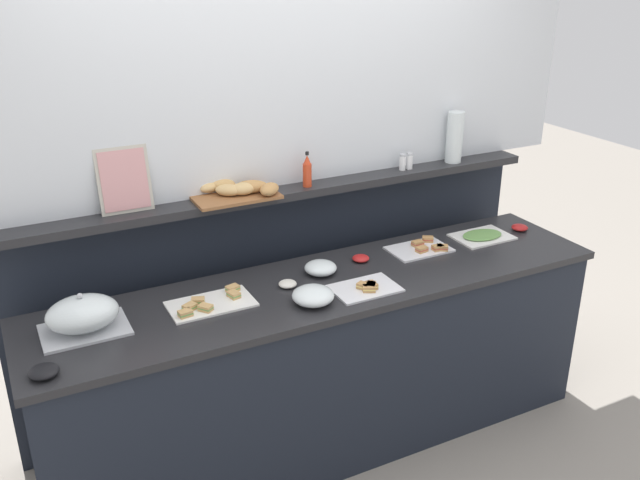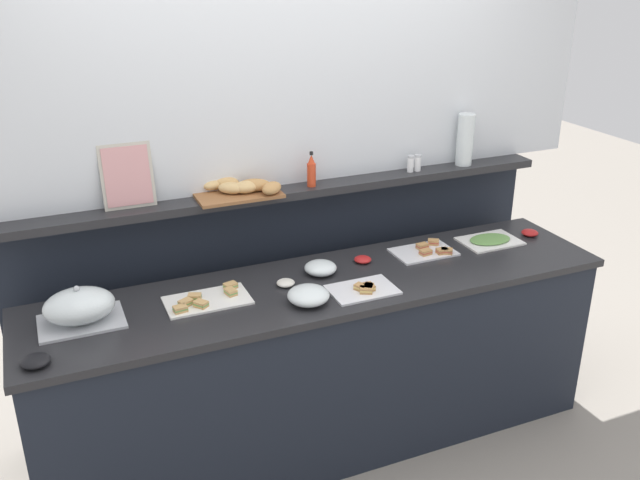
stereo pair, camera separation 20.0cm
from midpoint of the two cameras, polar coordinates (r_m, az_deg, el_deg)
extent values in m
plane|color=gray|center=(4.12, -1.59, -11.30)|extent=(12.00, 12.00, 0.00)
cube|color=black|center=(3.42, 2.12, -10.53)|extent=(2.69, 0.59, 0.86)
cube|color=#232326|center=(3.20, 2.24, -3.83)|extent=(2.73, 0.63, 0.03)
cube|color=black|center=(3.73, -1.08, -4.59)|extent=(2.80, 0.08, 1.19)
cube|color=#232326|center=(3.44, -0.84, 4.14)|extent=(2.80, 0.22, 0.04)
cube|color=silver|center=(3.35, -1.38, 16.01)|extent=(3.40, 0.08, 1.37)
cube|color=silver|center=(3.54, 10.10, -1.00)|extent=(0.31, 0.20, 0.01)
cube|color=#B7844C|center=(3.53, 11.62, -1.03)|extent=(0.06, 0.04, 0.01)
cube|color=#B24738|center=(3.53, 11.63, -0.91)|extent=(0.06, 0.04, 0.01)
cube|color=#B7844C|center=(3.53, 11.64, -0.79)|extent=(0.06, 0.04, 0.01)
cube|color=#B7844C|center=(3.50, 10.29, -1.13)|extent=(0.06, 0.05, 0.01)
cube|color=#B24738|center=(3.50, 10.30, -1.01)|extent=(0.06, 0.05, 0.01)
cube|color=#B7844C|center=(3.50, 10.31, -0.89)|extent=(0.06, 0.05, 0.01)
cube|color=#B7844C|center=(3.63, 10.86, -0.30)|extent=(0.07, 0.06, 0.01)
cube|color=#B24738|center=(3.63, 10.87, -0.19)|extent=(0.07, 0.06, 0.01)
cube|color=#B7844C|center=(3.62, 10.88, -0.07)|extent=(0.07, 0.06, 0.01)
cube|color=#B7844C|center=(3.54, 11.98, -1.03)|extent=(0.07, 0.06, 0.01)
cube|color=#B24738|center=(3.53, 11.99, -0.91)|extent=(0.07, 0.06, 0.01)
cube|color=#B7844C|center=(3.53, 12.00, -0.80)|extent=(0.07, 0.06, 0.01)
cube|color=#B7844C|center=(3.57, 10.00, -0.63)|extent=(0.06, 0.04, 0.01)
cube|color=#B24738|center=(3.57, 10.01, -0.51)|extent=(0.06, 0.04, 0.01)
cube|color=#B7844C|center=(3.56, 10.02, -0.40)|extent=(0.06, 0.04, 0.01)
cube|color=silver|center=(3.13, 5.35, -4.12)|extent=(0.30, 0.21, 0.01)
cube|color=#B7844C|center=(3.09, 5.67, -4.27)|extent=(0.07, 0.06, 0.01)
cube|color=#E5C666|center=(3.09, 5.67, -4.14)|extent=(0.07, 0.06, 0.01)
cube|color=#B7844C|center=(3.08, 5.68, -4.00)|extent=(0.07, 0.06, 0.01)
cube|color=#B7844C|center=(3.11, 5.85, -4.06)|extent=(0.07, 0.07, 0.01)
cube|color=#E5C666|center=(3.11, 5.85, -3.93)|extent=(0.07, 0.07, 0.01)
cube|color=#B7844C|center=(3.10, 5.86, -3.80)|extent=(0.07, 0.07, 0.01)
cube|color=#B7844C|center=(3.12, 5.88, -4.01)|extent=(0.04, 0.06, 0.01)
cube|color=#E5C666|center=(3.11, 5.89, -3.88)|extent=(0.04, 0.06, 0.01)
cube|color=#B7844C|center=(3.11, 5.89, -3.75)|extent=(0.04, 0.06, 0.01)
cube|color=#B7844C|center=(3.11, 5.24, -4.05)|extent=(0.06, 0.07, 0.01)
cube|color=#E5C666|center=(3.11, 5.24, -3.92)|extent=(0.06, 0.07, 0.01)
cube|color=#B7844C|center=(3.10, 5.25, -3.79)|extent=(0.06, 0.07, 0.01)
cube|color=white|center=(3.05, -7.38, -4.98)|extent=(0.37, 0.21, 0.01)
cube|color=tan|center=(2.99, -7.86, -5.40)|extent=(0.07, 0.07, 0.01)
cube|color=#66994C|center=(2.98, -7.87, -5.26)|extent=(0.07, 0.07, 0.01)
cube|color=tan|center=(2.98, -7.87, -5.13)|extent=(0.07, 0.07, 0.01)
cube|color=tan|center=(3.13, -5.54, -3.91)|extent=(0.06, 0.05, 0.01)
cube|color=#66994C|center=(3.12, -5.55, -3.78)|extent=(0.06, 0.05, 0.01)
cube|color=tan|center=(3.12, -5.56, -3.65)|extent=(0.06, 0.05, 0.01)
cube|color=tan|center=(3.05, -8.42, -4.82)|extent=(0.07, 0.06, 0.01)
cube|color=#66994C|center=(3.04, -8.43, -4.68)|extent=(0.07, 0.06, 0.01)
cube|color=tan|center=(3.04, -8.44, -4.55)|extent=(0.07, 0.06, 0.01)
cube|color=tan|center=(3.07, -5.50, -4.42)|extent=(0.05, 0.06, 0.01)
cube|color=#66994C|center=(3.07, -5.50, -4.29)|extent=(0.05, 0.06, 0.01)
cube|color=tan|center=(3.07, -5.51, -4.15)|extent=(0.05, 0.06, 0.01)
cube|color=tan|center=(3.01, -9.10, -5.28)|extent=(0.07, 0.06, 0.01)
cube|color=#66994C|center=(3.00, -9.11, -5.14)|extent=(0.07, 0.06, 0.01)
cube|color=tan|center=(3.00, -9.12, -5.01)|extent=(0.07, 0.06, 0.01)
cube|color=tan|center=(2.96, -9.50, -5.77)|extent=(0.06, 0.05, 0.01)
cube|color=#66994C|center=(2.96, -9.51, -5.64)|extent=(0.06, 0.05, 0.01)
cube|color=tan|center=(2.95, -9.52, -5.50)|extent=(0.06, 0.05, 0.01)
cube|color=white|center=(3.75, 15.28, -0.11)|extent=(0.30, 0.22, 0.01)
ellipsoid|color=#66994C|center=(3.75, 15.30, 0.05)|extent=(0.23, 0.15, 0.01)
cube|color=#B7BABF|center=(2.99, -17.20, -6.47)|extent=(0.34, 0.24, 0.01)
ellipsoid|color=silver|center=(2.95, -17.37, -5.21)|extent=(0.29, 0.23, 0.14)
sphere|color=#B7BABF|center=(2.92, -17.55, -3.85)|extent=(0.02, 0.02, 0.02)
ellipsoid|color=silver|center=(3.26, 1.80, -2.32)|extent=(0.15, 0.15, 0.06)
ellipsoid|color=#F28C4C|center=(3.27, 1.80, -2.50)|extent=(0.12, 0.12, 0.04)
ellipsoid|color=silver|center=(3.00, 0.96, -4.60)|extent=(0.18, 0.18, 0.07)
ellipsoid|color=#599959|center=(3.00, 0.95, -4.82)|extent=(0.14, 0.14, 0.04)
ellipsoid|color=black|center=(2.75, -20.41, -9.33)|extent=(0.11, 0.11, 0.04)
ellipsoid|color=red|center=(3.89, 18.29, 0.55)|extent=(0.09, 0.09, 0.03)
ellipsoid|color=silver|center=(3.15, -1.02, -3.57)|extent=(0.08, 0.08, 0.03)
ellipsoid|color=red|center=(3.40, 5.22, -1.63)|extent=(0.08, 0.08, 0.03)
cylinder|color=red|center=(3.42, 0.98, 5.35)|extent=(0.04, 0.04, 0.12)
cone|color=red|center=(3.39, 0.99, 6.64)|extent=(0.04, 0.04, 0.04)
cylinder|color=black|center=(3.39, 0.99, 7.14)|extent=(0.02, 0.02, 0.02)
cylinder|color=white|center=(3.70, 9.00, 6.11)|extent=(0.03, 0.03, 0.08)
cylinder|color=#B7BABF|center=(3.68, 9.04, 6.76)|extent=(0.03, 0.03, 0.01)
cylinder|color=white|center=(3.72, 9.58, 6.18)|extent=(0.03, 0.03, 0.08)
cylinder|color=#B7BABF|center=(3.71, 9.62, 6.82)|extent=(0.03, 0.03, 0.01)
cube|color=brown|center=(3.32, -5.12, 3.81)|extent=(0.40, 0.26, 0.02)
ellipsoid|color=#B7844C|center=(3.27, -2.24, 4.27)|extent=(0.14, 0.14, 0.06)
ellipsoid|color=tan|center=(3.36, -6.83, 4.61)|extent=(0.17, 0.14, 0.05)
ellipsoid|color=tan|center=(3.29, -5.56, 4.25)|extent=(0.15, 0.13, 0.05)
ellipsoid|color=#B7844C|center=(3.32, -3.71, 4.51)|extent=(0.17, 0.13, 0.06)
ellipsoid|color=tan|center=(3.29, -4.42, 4.34)|extent=(0.13, 0.09, 0.06)
ellipsoid|color=tan|center=(3.36, -6.28, 4.71)|extent=(0.18, 0.15, 0.06)
cube|color=#B2AD9E|center=(3.20, -13.85, 5.12)|extent=(0.23, 0.06, 0.29)
cube|color=#CC8C8C|center=(3.20, -13.83, 5.10)|extent=(0.20, 0.05, 0.26)
cylinder|color=silver|center=(3.85, 13.32, 8.02)|extent=(0.09, 0.09, 0.28)
camera|label=1|loc=(0.10, -88.21, 0.76)|focal=38.93mm
camera|label=2|loc=(0.10, 91.79, -0.76)|focal=38.93mm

